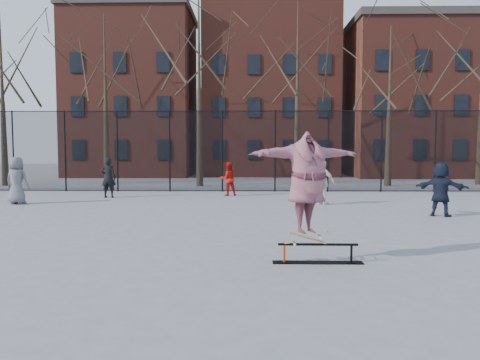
{
  "coord_description": "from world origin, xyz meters",
  "views": [
    {
      "loc": [
        -0.06,
        -10.0,
        2.24
      ],
      "look_at": [
        -0.29,
        1.5,
        1.41
      ],
      "focal_mm": 35.0,
      "sensor_mm": 36.0,
      "label": 1
    }
  ],
  "objects_px": {
    "skater": "(307,188)",
    "bystander_red": "(228,179)",
    "skate_rail": "(318,255)",
    "bystander_grey": "(17,180)",
    "bystander_navy": "(441,189)",
    "skateboard": "(307,241)",
    "bystander_black": "(108,178)",
    "bystander_white": "(323,182)"
  },
  "relations": [
    {
      "from": "bystander_navy",
      "to": "skate_rail",
      "type": "bearing_deg",
      "value": 83.12
    },
    {
      "from": "skater",
      "to": "bystander_red",
      "type": "relative_size",
      "value": 1.56
    },
    {
      "from": "bystander_grey",
      "to": "bystander_black",
      "type": "bearing_deg",
      "value": -134.52
    },
    {
      "from": "skate_rail",
      "to": "skater",
      "type": "bearing_deg",
      "value": 180.0
    },
    {
      "from": "bystander_grey",
      "to": "skateboard",
      "type": "bearing_deg",
      "value": 144.29
    },
    {
      "from": "bystander_navy",
      "to": "skater",
      "type": "bearing_deg",
      "value": 81.91
    },
    {
      "from": "skate_rail",
      "to": "skater",
      "type": "height_order",
      "value": "skater"
    },
    {
      "from": "skater",
      "to": "bystander_white",
      "type": "distance_m",
      "value": 9.22
    },
    {
      "from": "skate_rail",
      "to": "bystander_white",
      "type": "relative_size",
      "value": 1.02
    },
    {
      "from": "bystander_black",
      "to": "bystander_navy",
      "type": "relative_size",
      "value": 1.01
    },
    {
      "from": "skater",
      "to": "bystander_white",
      "type": "bearing_deg",
      "value": 55.34
    },
    {
      "from": "skater",
      "to": "bystander_red",
      "type": "xyz_separation_m",
      "value": [
        -2.06,
        12.22,
        -0.68
      ]
    },
    {
      "from": "skate_rail",
      "to": "bystander_red",
      "type": "distance_m",
      "value": 12.44
    },
    {
      "from": "skate_rail",
      "to": "bystander_navy",
      "type": "relative_size",
      "value": 1.0
    },
    {
      "from": "skateboard",
      "to": "bystander_red",
      "type": "height_order",
      "value": "bystander_red"
    },
    {
      "from": "bystander_grey",
      "to": "bystander_red",
      "type": "bearing_deg",
      "value": -152.11
    },
    {
      "from": "bystander_grey",
      "to": "bystander_black",
      "type": "relative_size",
      "value": 1.05
    },
    {
      "from": "skateboard",
      "to": "bystander_black",
      "type": "bearing_deg",
      "value": 122.69
    },
    {
      "from": "skate_rail",
      "to": "bystander_grey",
      "type": "xyz_separation_m",
      "value": [
        -10.32,
        8.95,
        0.77
      ]
    },
    {
      "from": "bystander_red",
      "to": "bystander_navy",
      "type": "xyz_separation_m",
      "value": [
        7.08,
        -6.1,
        0.11
      ]
    },
    {
      "from": "skater",
      "to": "bystander_navy",
      "type": "bearing_deg",
      "value": 26.67
    },
    {
      "from": "skate_rail",
      "to": "bystander_red",
      "type": "bearing_deg",
      "value": 100.55
    },
    {
      "from": "bystander_grey",
      "to": "bystander_black",
      "type": "xyz_separation_m",
      "value": [
        2.85,
        2.36,
        -0.04
      ]
    },
    {
      "from": "bystander_black",
      "to": "bystander_white",
      "type": "xyz_separation_m",
      "value": [
        8.97,
        -2.28,
        -0.02
      ]
    },
    {
      "from": "bystander_navy",
      "to": "bystander_grey",
      "type": "bearing_deg",
      "value": 20.66
    },
    {
      "from": "skate_rail",
      "to": "bystander_grey",
      "type": "distance_m",
      "value": 13.69
    },
    {
      "from": "skater",
      "to": "bystander_grey",
      "type": "distance_m",
      "value": 13.52
    },
    {
      "from": "skateboard",
      "to": "bystander_grey",
      "type": "xyz_separation_m",
      "value": [
        -10.11,
        8.95,
        0.49
      ]
    },
    {
      "from": "bystander_white",
      "to": "skateboard",
      "type": "bearing_deg",
      "value": 118.15
    },
    {
      "from": "bystander_grey",
      "to": "bystander_navy",
      "type": "relative_size",
      "value": 1.06
    },
    {
      "from": "skater",
      "to": "bystander_white",
      "type": "xyz_separation_m",
      "value": [
        1.71,
        9.04,
        -0.59
      ]
    },
    {
      "from": "skate_rail",
      "to": "skater",
      "type": "xyz_separation_m",
      "value": [
        -0.21,
        0.0,
        1.29
      ]
    },
    {
      "from": "skate_rail",
      "to": "bystander_grey",
      "type": "relative_size",
      "value": 0.94
    },
    {
      "from": "skater",
      "to": "bystander_black",
      "type": "bearing_deg",
      "value": 98.75
    },
    {
      "from": "skateboard",
      "to": "skate_rail",
      "type": "bearing_deg",
      "value": -0.0
    },
    {
      "from": "skateboard",
      "to": "bystander_white",
      "type": "height_order",
      "value": "bystander_white"
    },
    {
      "from": "skate_rail",
      "to": "bystander_red",
      "type": "xyz_separation_m",
      "value": [
        -2.28,
        12.22,
        0.62
      ]
    },
    {
      "from": "skater",
      "to": "bystander_black",
      "type": "distance_m",
      "value": 13.46
    },
    {
      "from": "skater",
      "to": "bystander_red",
      "type": "height_order",
      "value": "skater"
    },
    {
      "from": "bystander_white",
      "to": "bystander_black",
      "type": "bearing_deg",
      "value": 24.64
    },
    {
      "from": "skater",
      "to": "skateboard",
      "type": "bearing_deg",
      "value": 0.0
    },
    {
      "from": "skater",
      "to": "bystander_navy",
      "type": "relative_size",
      "value": 1.37
    }
  ]
}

